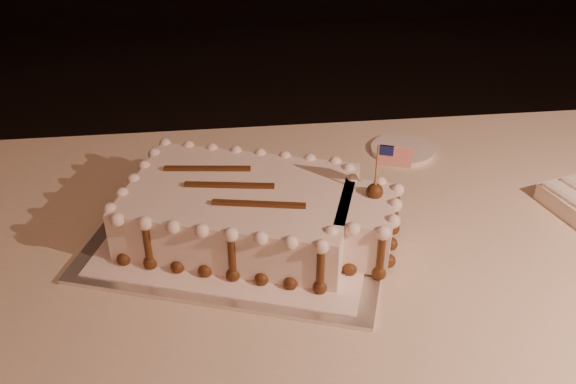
{
  "coord_description": "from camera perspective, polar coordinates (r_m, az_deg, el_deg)",
  "views": [
    {
      "loc": [
        -0.36,
        -0.3,
        1.41
      ],
      "look_at": [
        -0.26,
        0.59,
        0.83
      ],
      "focal_mm": 40.0,
      "sensor_mm": 36.0,
      "label": 1
    }
  ],
  "objects": [
    {
      "name": "doily",
      "position": [
        1.11,
        -4.13,
        -3.52
      ],
      "size": [
        0.52,
        0.46,
        0.0
      ],
      "primitive_type": "cube",
      "rotation": [
        0.0,
        0.0,
        -0.33
      ],
      "color": "white",
      "rests_on": "cake_board"
    },
    {
      "name": "banquet_table",
      "position": [
        1.42,
        10.77,
        -14.84
      ],
      "size": [
        2.4,
        0.8,
        0.75
      ],
      "primitive_type": "cube",
      "color": "beige",
      "rests_on": "ground"
    },
    {
      "name": "side_plate",
      "position": [
        1.38,
        10.15,
        3.72
      ],
      "size": [
        0.13,
        0.13,
        0.01
      ],
      "primitive_type": "cylinder",
      "color": "white",
      "rests_on": "banquet_table"
    },
    {
      "name": "cake_board",
      "position": [
        1.11,
        -4.12,
        -3.73
      ],
      "size": [
        0.58,
        0.51,
        0.01
      ],
      "primitive_type": "cube",
      "rotation": [
        0.0,
        0.0,
        -0.33
      ],
      "color": "silver",
      "rests_on": "banquet_table"
    },
    {
      "name": "sheet_cake",
      "position": [
        1.07,
        -2.89,
        -1.77
      ],
      "size": [
        0.49,
        0.36,
        0.18
      ],
      "color": "white",
      "rests_on": "doily"
    }
  ]
}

